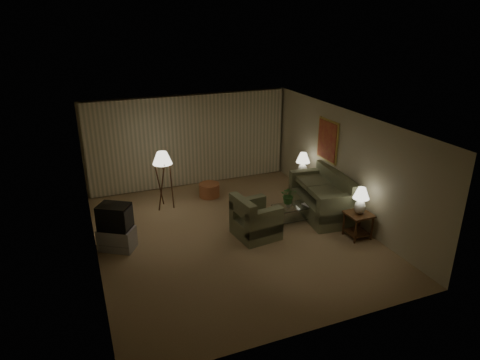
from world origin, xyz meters
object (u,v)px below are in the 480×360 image
(floor_lamp, at_px, (164,179))
(crt_tv, at_px, (115,217))
(side_table_far, at_px, (302,182))
(vase, at_px, (288,204))
(side_table_near, at_px, (358,221))
(ottoman, at_px, (209,190))
(table_lamp_near, at_px, (361,198))
(tv_cabinet, at_px, (117,239))
(armchair, at_px, (256,220))
(sofa, at_px, (321,198))
(table_lamp_far, at_px, (303,162))
(coffee_table, at_px, (293,211))

(floor_lamp, bearing_deg, crt_tv, -130.07)
(crt_tv, bearing_deg, side_table_far, 44.27)
(vase, bearing_deg, side_table_near, -47.61)
(ottoman, xyz_separation_m, vase, (1.31, -2.24, 0.30))
(side_table_near, relative_size, table_lamp_near, 0.95)
(tv_cabinet, xyz_separation_m, crt_tv, (0.00, 0.00, 0.53))
(crt_tv, bearing_deg, armchair, 21.50)
(side_table_far, relative_size, tv_cabinet, 0.69)
(crt_tv, relative_size, floor_lamp, 0.51)
(armchair, xyz_separation_m, vase, (1.01, 0.33, 0.10))
(vase, bearing_deg, ottoman, 120.20)
(armchair, bearing_deg, ottoman, -0.64)
(sofa, relative_size, table_lamp_far, 3.37)
(coffee_table, xyz_separation_m, ottoman, (-1.46, 2.24, -0.08))
(sofa, xyz_separation_m, crt_tv, (-5.05, 0.16, 0.34))
(sofa, relative_size, floor_lamp, 1.44)
(side_table_near, xyz_separation_m, tv_cabinet, (-5.20, 1.51, -0.16))
(table_lamp_far, height_order, ottoman, table_lamp_far)
(table_lamp_near, distance_m, table_lamp_far, 2.60)
(table_lamp_near, bearing_deg, tv_cabinet, 163.81)
(coffee_table, bearing_deg, vase, 180.00)
(crt_tv, xyz_separation_m, ottoman, (2.75, 1.98, -0.59))
(side_table_near, distance_m, tv_cabinet, 5.42)
(side_table_near, bearing_deg, side_table_far, 90.00)
(floor_lamp, xyz_separation_m, vase, (2.62, -1.97, -0.32))
(table_lamp_near, height_order, coffee_table, table_lamp_near)
(side_table_near, bearing_deg, armchair, 156.82)
(armchair, bearing_deg, crt_tv, 71.88)
(side_table_far, distance_m, table_lamp_far, 0.60)
(floor_lamp, bearing_deg, vase, -36.96)
(side_table_near, bearing_deg, sofa, 96.34)
(tv_cabinet, bearing_deg, vase, 28.76)
(sofa, height_order, table_lamp_near, table_lamp_near)
(table_lamp_near, xyz_separation_m, table_lamp_far, (0.00, 2.60, 0.02))
(tv_cabinet, relative_size, vase, 5.52)
(sofa, xyz_separation_m, side_table_near, (0.15, -1.35, -0.03))
(armchair, bearing_deg, side_table_near, -120.38)
(table_lamp_far, bearing_deg, vase, -130.21)
(tv_cabinet, distance_m, crt_tv, 0.53)
(ottoman, bearing_deg, coffee_table, -57.02)
(side_table_far, xyz_separation_m, table_lamp_far, (0.00, -0.00, 0.60))
(sofa, xyz_separation_m, floor_lamp, (-3.61, 1.87, 0.37))
(floor_lamp, bearing_deg, coffee_table, -35.44)
(table_lamp_far, xyz_separation_m, ottoman, (-2.45, 0.89, -0.80))
(floor_lamp, relative_size, vase, 9.77)
(side_table_near, distance_m, table_lamp_near, 0.56)
(table_lamp_far, relative_size, ottoman, 1.16)
(table_lamp_far, bearing_deg, sofa, -96.84)
(table_lamp_near, height_order, vase, table_lamp_near)
(sofa, distance_m, armchair, 2.05)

